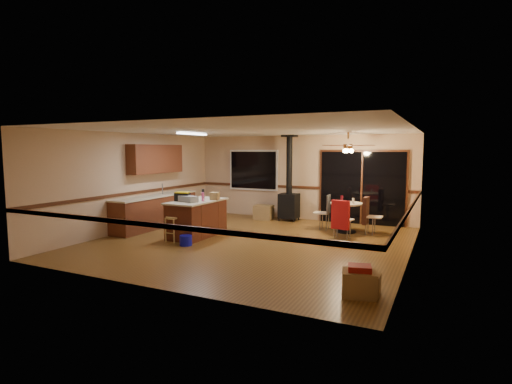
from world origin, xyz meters
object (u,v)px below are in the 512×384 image
Objects in this scene: chair_left at (325,208)px; box_corner_a at (359,284)px; dining_table at (346,212)px; chair_near at (341,215)px; toolbox_black at (182,197)px; toolbox_grey at (188,199)px; blue_bucket at (186,240)px; kitchen_island at (197,218)px; bar_stool at (173,229)px; box_under_window at (264,212)px; wood_stove at (289,197)px; chair_right at (367,211)px; box_corner_b at (367,284)px.

chair_left is 1.04× the size of box_corner_a.
dining_table is 0.89m from chair_near.
box_corner_a is (1.16, -3.64, -0.41)m from chair_near.
toolbox_grey is at bearing -17.07° from toolbox_black.
blue_bucket is 3.94m from chair_left.
toolbox_black reaches higher than kitchen_island.
box_corner_a reaches higher than blue_bucket.
blue_bucket is (0.34, -0.96, -0.34)m from kitchen_island.
box_under_window is at bearing 79.61° from bar_stool.
wood_stove is 4.89× the size of chair_left.
chair_right is at bearing 64.20° from chair_near.
kitchen_island reaches higher than box_under_window.
kitchen_island is at bearing 153.24° from box_corner_b.
kitchen_island is at bearing -160.44° from chair_near.
dining_table is 0.61m from chair_left.
blue_bucket is at bearing -20.49° from bar_stool.
chair_right is at bearing -20.50° from wood_stove.
chair_right is at bearing 100.31° from box_corner_b.
blue_bucket is 4.24m from dining_table.
box_corner_a reaches higher than box_corner_b.
toolbox_black is 1.29× the size of blue_bucket.
toolbox_grey is 4.55m from chair_right.
chair_left is 4.91m from box_corner_b.
toolbox_black reaches higher than box_corner_a.
chair_near reaches higher than box_under_window.
blue_bucket is 3.72m from chair_near.
chair_right is at bearing 30.37° from toolbox_black.
blue_bucket is at bearing -126.75° from chair_left.
chair_right is at bearing 98.89° from box_corner_a.
box_corner_b is (1.32, -4.39, -0.38)m from dining_table.
wood_stove is 3.60× the size of chair_right.
bar_stool is (-0.13, -0.45, -0.68)m from toolbox_grey.
box_corner_a is (3.21, -5.50, -0.54)m from wood_stove.
blue_bucket is at bearing -134.13° from dining_table.
bar_stool is 4.02m from chair_near.
wood_stove is 3.02× the size of dining_table.
toolbox_black is 0.88m from bar_stool.
blue_bucket is 0.33× the size of dining_table.
bar_stool reaches higher than blue_bucket.
chair_left reaches higher than box_corner_b.
box_under_window is (-3.28, 0.79, -0.37)m from chair_right.
toolbox_black is at bearing 99.76° from bar_stool.
box_corner_b is (3.30, -5.37, -0.58)m from wood_stove.
kitchen_island is at bearing 78.32° from bar_stool.
kitchen_island is 6.05× the size of blue_bucket.
dining_table is at bearing 105.25° from box_corner_a.
toolbox_grey reaches higher than blue_bucket.
blue_bucket is 3.87m from box_under_window.
chair_near is 3.33m from box_under_window.
dining_table is (3.43, 2.84, 0.23)m from bar_stool.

